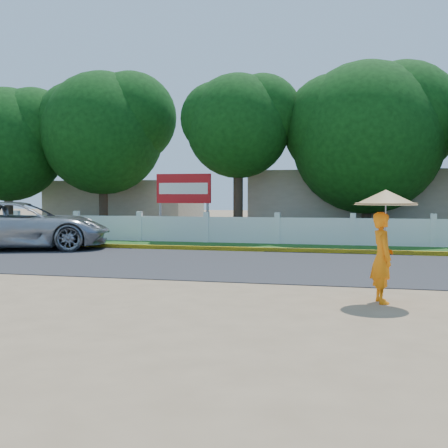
% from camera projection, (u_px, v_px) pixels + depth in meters
% --- Properties ---
extents(ground, '(120.00, 120.00, 0.00)m').
position_uv_depth(ground, '(202.00, 289.00, 12.01)').
color(ground, '#9E8460').
rests_on(ground, ground).
extents(road, '(60.00, 7.00, 0.02)m').
position_uv_depth(road, '(244.00, 264.00, 16.37)').
color(road, '#38383A').
rests_on(road, ground).
extents(grass_verge, '(60.00, 3.50, 0.03)m').
position_uv_depth(grass_verge, '(272.00, 247.00, 21.47)').
color(grass_verge, '#2D601E').
rests_on(grass_verge, ground).
extents(curb, '(40.00, 0.18, 0.16)m').
position_uv_depth(curb, '(264.00, 250.00, 19.82)').
color(curb, yellow).
rests_on(curb, ground).
extents(fence, '(40.00, 0.10, 1.10)m').
position_uv_depth(fence, '(277.00, 231.00, 22.85)').
color(fence, silver).
rests_on(fence, ground).
extents(building_near, '(10.00, 6.00, 3.20)m').
position_uv_depth(building_near, '(355.00, 203.00, 28.68)').
color(building_near, '#B7AD99').
rests_on(building_near, ground).
extents(building_far, '(8.00, 5.00, 2.80)m').
position_uv_depth(building_far, '(127.00, 205.00, 32.73)').
color(building_far, '#B7AD99').
rests_on(building_far, ground).
extents(vehicle, '(7.00, 5.16, 1.77)m').
position_uv_depth(vehicle, '(22.00, 226.00, 20.71)').
color(vehicle, '#9EA2A6').
rests_on(vehicle, ground).
extents(monk_with_parasol, '(1.17, 1.17, 2.12)m').
position_uv_depth(monk_with_parasol, '(384.00, 229.00, 10.44)').
color(monk_with_parasol, orange).
rests_on(monk_with_parasol, ground).
extents(billboard, '(2.50, 0.13, 2.95)m').
position_uv_depth(billboard, '(184.00, 192.00, 24.86)').
color(billboard, gray).
rests_on(billboard, ground).
extents(tree_row, '(40.98, 7.04, 9.06)m').
position_uv_depth(tree_row, '(354.00, 130.00, 24.81)').
color(tree_row, '#473828').
rests_on(tree_row, ground).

